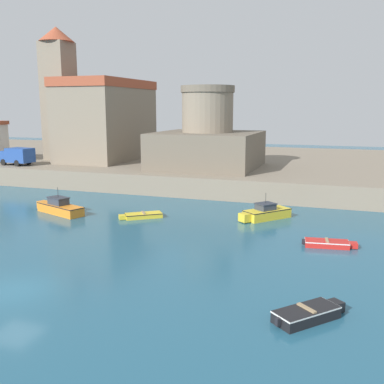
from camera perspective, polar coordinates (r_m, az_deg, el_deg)
name	(u,v)px	position (r m, az deg, el deg)	size (l,w,h in m)	color
ground_plane	(13,291)	(26.16, -21.74, -11.61)	(200.00, 200.00, 0.00)	#235670
quay_seawall	(230,165)	(66.62, 4.80, 3.41)	(120.00, 40.00, 2.25)	gray
dinghy_red_0	(328,243)	(32.96, 16.93, -6.25)	(3.76, 1.66, 0.50)	red
motorboat_orange_1	(59,207)	(42.88, -16.51, -1.88)	(5.94, 3.31, 2.40)	orange
motorboat_yellow_2	(266,213)	(39.62, 9.32, -2.63)	(4.13, 4.63, 2.30)	yellow
dinghy_black_3	(308,313)	(21.96, 14.55, -14.69)	(3.21, 3.45, 0.64)	black
dinghy_yellow_4	(142,215)	(39.74, -6.35, -2.96)	(3.61, 3.05, 0.50)	yellow
church	(99,115)	(65.31, -11.67, 9.53)	(12.83, 15.61, 18.06)	gray
fortress	(207,141)	(55.41, 1.97, 6.45)	(12.23, 12.23, 9.86)	#685E4F
truck_on_quay	(17,156)	(61.79, -21.31, 4.33)	(4.51, 2.58, 2.20)	#234793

